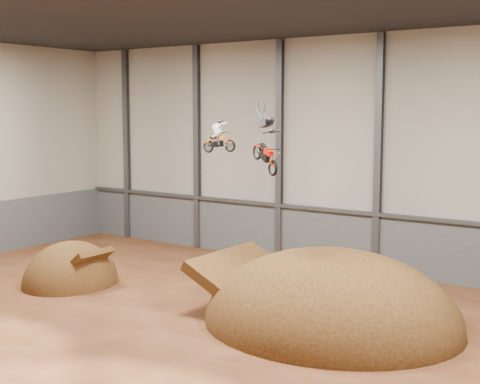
# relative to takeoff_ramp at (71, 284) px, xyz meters

# --- Properties ---
(floor) EXTENTS (40.00, 40.00, 0.00)m
(floor) POSITION_rel_takeoff_ramp_xyz_m (9.60, -2.96, 0.00)
(floor) COLOR #462212
(floor) RESTS_ON ground
(back_wall) EXTENTS (40.00, 0.10, 14.00)m
(back_wall) POSITION_rel_takeoff_ramp_xyz_m (9.60, 12.04, 7.00)
(back_wall) COLOR #A8A295
(back_wall) RESTS_ON ground
(ceiling) EXTENTS (40.00, 40.00, 0.00)m
(ceiling) POSITION_rel_takeoff_ramp_xyz_m (9.60, -2.96, 14.00)
(ceiling) COLOR black
(ceiling) RESTS_ON back_wall
(lower_band_back) EXTENTS (39.80, 0.18, 3.50)m
(lower_band_back) POSITION_rel_takeoff_ramp_xyz_m (9.60, 11.94, 1.75)
(lower_band_back) COLOR #55585D
(lower_band_back) RESTS_ON ground
(steel_rail) EXTENTS (39.80, 0.35, 0.20)m
(steel_rail) POSITION_rel_takeoff_ramp_xyz_m (9.60, 11.79, 3.55)
(steel_rail) COLOR #47494F
(steel_rail) RESTS_ON lower_band_back
(steel_column_0) EXTENTS (0.40, 0.36, 13.90)m
(steel_column_0) POSITION_rel_takeoff_ramp_xyz_m (-7.06, 11.84, 7.00)
(steel_column_0) COLOR #47494F
(steel_column_0) RESTS_ON ground
(steel_column_1) EXTENTS (0.40, 0.36, 13.90)m
(steel_column_1) POSITION_rel_takeoff_ramp_xyz_m (-0.40, 11.84, 7.00)
(steel_column_1) COLOR #47494F
(steel_column_1) RESTS_ON ground
(steel_column_2) EXTENTS (0.40, 0.36, 13.90)m
(steel_column_2) POSITION_rel_takeoff_ramp_xyz_m (6.27, 11.84, 7.00)
(steel_column_2) COLOR #47494F
(steel_column_2) RESTS_ON ground
(steel_column_3) EXTENTS (0.40, 0.36, 13.90)m
(steel_column_3) POSITION_rel_takeoff_ramp_xyz_m (12.94, 11.84, 7.00)
(steel_column_3) COLOR #47494F
(steel_column_3) RESTS_ON ground
(takeoff_ramp) EXTENTS (4.81, 5.55, 4.81)m
(takeoff_ramp) POSITION_rel_takeoff_ramp_xyz_m (0.00, 0.00, 0.00)
(takeoff_ramp) COLOR #361F0D
(takeoff_ramp) RESTS_ON ground
(landing_ramp) EXTENTS (11.82, 10.46, 6.82)m
(landing_ramp) POSITION_rel_takeoff_ramp_xyz_m (15.08, 1.86, 0.00)
(landing_ramp) COLOR #361F0D
(landing_ramp) RESTS_ON ground
(fmx_rider_a) EXTENTS (1.99, 0.76, 1.80)m
(fmx_rider_a) POSITION_rel_takeoff_ramp_xyz_m (9.57, 0.97, 8.45)
(fmx_rider_a) COLOR #D55B14
(fmx_rider_b) EXTENTS (3.72, 2.57, 3.55)m
(fmx_rider_b) POSITION_rel_takeoff_ramp_xyz_m (12.25, 0.63, 8.36)
(fmx_rider_b) COLOR #B70F02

